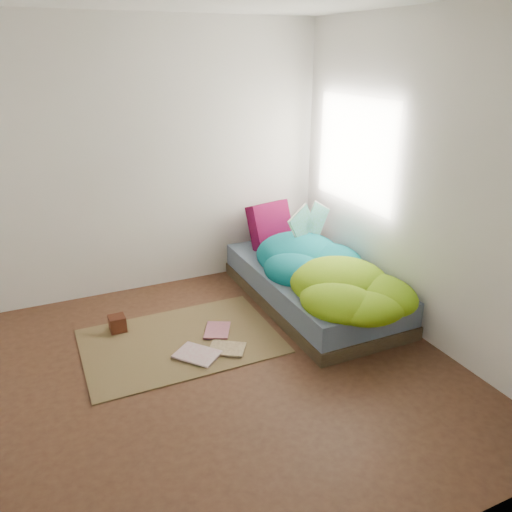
{
  "coord_description": "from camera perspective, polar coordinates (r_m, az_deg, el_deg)",
  "views": [
    {
      "loc": [
        -1.08,
        -3.01,
        2.26
      ],
      "look_at": [
        0.64,
        0.75,
        0.57
      ],
      "focal_mm": 35.0,
      "sensor_mm": 36.0,
      "label": 1
    }
  ],
  "objects": [
    {
      "name": "bed",
      "position": [
        4.86,
        6.38,
        -3.48
      ],
      "size": [
        1.0,
        2.0,
        0.34
      ],
      "color": "#32291B",
      "rests_on": "ground"
    },
    {
      "name": "pillow_floral",
      "position": [
        5.5,
        3.99,
        2.4
      ],
      "size": [
        0.66,
        0.54,
        0.13
      ],
      "primitive_type": "cube",
      "rotation": [
        0.0,
        0.0,
        -0.39
      ],
      "color": "beige",
      "rests_on": "bed"
    },
    {
      "name": "pillow_magenta",
      "position": [
        5.3,
        1.65,
        3.58
      ],
      "size": [
        0.49,
        0.25,
        0.47
      ],
      "primitive_type": "cube",
      "rotation": [
        0.0,
        0.0,
        0.23
      ],
      "color": "#4F0519",
      "rests_on": "bed"
    },
    {
      "name": "wooden_box",
      "position": [
        4.54,
        -15.56,
        -7.44
      ],
      "size": [
        0.14,
        0.14,
        0.14
      ],
      "primitive_type": "cube",
      "rotation": [
        0.0,
        0.0,
        0.01
      ],
      "color": "black",
      "rests_on": "rug"
    },
    {
      "name": "floor_book_b",
      "position": [
        4.41,
        -5.82,
        -8.46
      ],
      "size": [
        0.31,
        0.35,
        0.03
      ],
      "primitive_type": "imported",
      "rotation": [
        0.0,
        0.0,
        -0.47
      ],
      "color": "#B76971",
      "rests_on": "rug"
    },
    {
      "name": "duvet",
      "position": [
        4.55,
        7.97,
        -0.68
      ],
      "size": [
        0.96,
        1.84,
        0.34
      ],
      "primitive_type": null,
      "color": "#086980",
      "rests_on": "bed"
    },
    {
      "name": "open_book",
      "position": [
        4.94,
        6.25,
        5.08
      ],
      "size": [
        0.47,
        0.24,
        0.28
      ],
      "primitive_type": null,
      "rotation": [
        0.0,
        0.0,
        0.31
      ],
      "color": "green",
      "rests_on": "duvet"
    },
    {
      "name": "ground",
      "position": [
        3.92,
        -4.05,
        -13.12
      ],
      "size": [
        3.5,
        3.5,
        0.0
      ],
      "primitive_type": "cube",
      "color": "#43261A",
      "rests_on": "ground"
    },
    {
      "name": "floor_book_c",
      "position": [
        4.06,
        -3.65,
        -11.33
      ],
      "size": [
        0.36,
        0.34,
        0.02
      ],
      "primitive_type": "imported",
      "rotation": [
        0.0,
        0.0,
        0.97
      ],
      "color": "#C6B582",
      "rests_on": "rug"
    },
    {
      "name": "rug",
      "position": [
        4.32,
        -8.57,
        -9.59
      ],
      "size": [
        1.6,
        1.1,
        0.01
      ],
      "primitive_type": "cube",
      "color": "brown",
      "rests_on": "ground"
    },
    {
      "name": "floor_book_a",
      "position": [
        4.01,
        -7.67,
        -12.0
      ],
      "size": [
        0.41,
        0.42,
        0.03
      ],
      "primitive_type": "imported",
      "rotation": [
        0.0,
        0.0,
        0.7
      ],
      "color": "beige",
      "rests_on": "rug"
    },
    {
      "name": "room_walls",
      "position": [
        3.28,
        -4.65,
        10.9
      ],
      "size": [
        3.54,
        3.54,
        2.62
      ],
      "color": "silver",
      "rests_on": "ground"
    }
  ]
}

